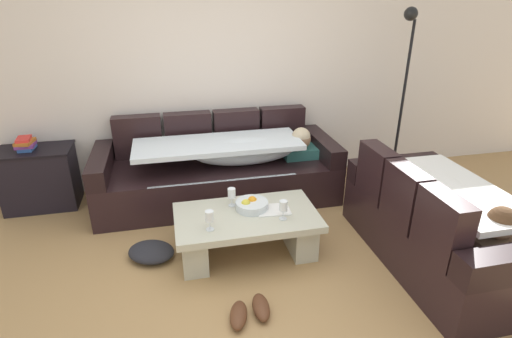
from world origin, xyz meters
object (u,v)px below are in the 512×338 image
object	(u,v)px
wine_glass_far_back	(232,194)
floor_lamp	(403,87)
pair_of_shoes	(250,311)
crumpled_garment	(151,252)
wine_glass_near_right	(283,207)
fruit_bowl	(251,205)
wine_glass_near_left	(209,217)
open_magazine	(273,210)
couch_near_window	(439,226)
book_stack_on_cabinet	(25,144)
side_cabinet	(40,178)
coffee_table	(247,229)
couch_along_wall	(222,170)

from	to	relation	value
wine_glass_far_back	floor_lamp	xyz separation A→B (m)	(2.11, 0.95, 0.62)
pair_of_shoes	crumpled_garment	size ratio (longest dim) A/B	0.82
wine_glass_near_right	floor_lamp	world-z (taller)	floor_lamp
fruit_bowl	wine_glass_near_left	distance (m)	0.47
open_magazine	pair_of_shoes	distance (m)	0.92
couch_near_window	pair_of_shoes	size ratio (longest dim) A/B	5.20
fruit_bowl	wine_glass_near_left	world-z (taller)	wine_glass_near_left
couch_near_window	open_magazine	size ratio (longest dim) A/B	6.12
open_magazine	book_stack_on_cabinet	world-z (taller)	book_stack_on_cabinet
couch_near_window	side_cabinet	distance (m)	3.86
open_magazine	pair_of_shoes	size ratio (longest dim) A/B	0.85
crumpled_garment	open_magazine	bearing A→B (deg)	-4.51
couch_near_window	side_cabinet	size ratio (longest dim) A/B	2.38
wine_glass_near_right	wine_glass_far_back	bearing A→B (deg)	139.92
fruit_bowl	floor_lamp	size ratio (longest dim) A/B	0.14
pair_of_shoes	crumpled_garment	xyz separation A→B (m)	(-0.68, 0.85, 0.01)
couch_near_window	coffee_table	distance (m)	1.59
wine_glass_near_right	book_stack_on_cabinet	xyz separation A→B (m)	(-2.26, 1.44, 0.21)
couch_along_wall	fruit_bowl	world-z (taller)	couch_along_wall
wine_glass_far_back	open_magazine	size ratio (longest dim) A/B	0.59
side_cabinet	open_magazine	bearing A→B (deg)	-30.70
open_magazine	floor_lamp	size ratio (longest dim) A/B	0.14
couch_near_window	book_stack_on_cabinet	xyz separation A→B (m)	(-3.50, 1.75, 0.37)
side_cabinet	wine_glass_near_right	bearing A→B (deg)	-33.10
couch_along_wall	wine_glass_far_back	distance (m)	0.91
book_stack_on_cabinet	pair_of_shoes	bearing A→B (deg)	-48.05
fruit_bowl	open_magazine	bearing A→B (deg)	-21.02
wine_glass_far_back	crumpled_garment	xyz separation A→B (m)	(-0.72, -0.08, -0.44)
wine_glass_near_left	pair_of_shoes	size ratio (longest dim) A/B	0.50
coffee_table	fruit_bowl	distance (m)	0.21
couch_along_wall	wine_glass_far_back	xyz separation A→B (m)	(-0.04, -0.90, 0.17)
fruit_bowl	crumpled_garment	world-z (taller)	fruit_bowl
wine_glass_near_left	wine_glass_far_back	xyz separation A→B (m)	(0.23, 0.34, 0.00)
wine_glass_near_right	open_magazine	distance (m)	0.19
coffee_table	wine_glass_far_back	xyz separation A→B (m)	(-0.09, 0.17, 0.26)
wine_glass_near_left	crumpled_garment	world-z (taller)	wine_glass_near_left
crumpled_garment	coffee_table	bearing A→B (deg)	-6.78
wine_glass_near_left	side_cabinet	xyz separation A→B (m)	(-1.59, 1.46, -0.17)
wine_glass_near_right	couch_near_window	bearing A→B (deg)	-14.14
open_magazine	coffee_table	bearing A→B (deg)	-172.06
coffee_table	pair_of_shoes	bearing A→B (deg)	-100.02
pair_of_shoes	couch_near_window	bearing A→B (deg)	10.34
couch_along_wall	crumpled_garment	bearing A→B (deg)	-127.98
couch_along_wall	coffee_table	bearing A→B (deg)	-87.23
couch_along_wall	wine_glass_near_left	size ratio (longest dim) A/B	15.17
couch_near_window	wine_glass_near_right	distance (m)	1.29
side_cabinet	crumpled_garment	xyz separation A→B (m)	(1.11, -1.20, -0.26)
pair_of_shoes	crumpled_garment	distance (m)	1.09
fruit_bowl	crumpled_garment	distance (m)	0.94
couch_near_window	open_magazine	bearing A→B (deg)	70.07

